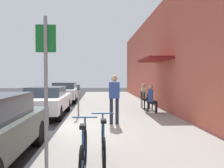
# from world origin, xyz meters

# --- Properties ---
(ground_plane) EXTENTS (60.00, 60.00, 0.00)m
(ground_plane) POSITION_xyz_m (0.00, 0.00, 0.00)
(ground_plane) COLOR #2D2D30
(sidewalk_slab) EXTENTS (4.50, 32.00, 0.12)m
(sidewalk_slab) POSITION_xyz_m (2.25, 2.00, 0.06)
(sidewalk_slab) COLOR #9E9B93
(sidewalk_slab) RESTS_ON ground_plane
(building_facade) EXTENTS (1.40, 32.00, 5.61)m
(building_facade) POSITION_xyz_m (4.65, 2.01, 2.81)
(building_facade) COLOR #BC5442
(building_facade) RESTS_ON ground_plane
(parked_car_1) EXTENTS (1.80, 4.40, 1.31)m
(parked_car_1) POSITION_xyz_m (-1.10, 3.02, 0.70)
(parked_car_1) COLOR silver
(parked_car_1) RESTS_ON ground_plane
(parked_car_2) EXTENTS (1.80, 4.40, 1.37)m
(parked_car_2) POSITION_xyz_m (-1.10, 9.05, 0.72)
(parked_car_2) COLOR silver
(parked_car_2) RESTS_ON ground_plane
(parking_meter) EXTENTS (0.12, 0.10, 1.32)m
(parking_meter) POSITION_xyz_m (0.45, 1.82, 0.89)
(parking_meter) COLOR slate
(parking_meter) RESTS_ON sidewalk_slab
(street_sign) EXTENTS (0.32, 0.06, 2.60)m
(street_sign) POSITION_xyz_m (0.40, -3.82, 1.64)
(street_sign) COLOR gray
(street_sign) RESTS_ON sidewalk_slab
(bicycle_0) EXTENTS (0.46, 1.71, 0.90)m
(bicycle_0) POSITION_xyz_m (0.99, -3.77, 0.48)
(bicycle_0) COLOR black
(bicycle_0) RESTS_ON sidewalk_slab
(bicycle_1) EXTENTS (0.46, 1.71, 0.90)m
(bicycle_1) POSITION_xyz_m (1.33, -3.33, 0.48)
(bicycle_1) COLOR black
(bicycle_1) RESTS_ON sidewalk_slab
(cafe_chair_0) EXTENTS (0.55, 0.55, 0.87)m
(cafe_chair_0) POSITION_xyz_m (3.67, 2.97, 0.62)
(cafe_chair_0) COLOR black
(cafe_chair_0) RESTS_ON sidewalk_slab
(seated_patron_0) EXTENTS (0.50, 0.46, 1.29)m
(seated_patron_0) POSITION_xyz_m (3.73, 2.95, 0.82)
(seated_patron_0) COLOR #232838
(seated_patron_0) RESTS_ON sidewalk_slab
(cafe_chair_1) EXTENTS (0.55, 0.55, 0.87)m
(cafe_chair_1) POSITION_xyz_m (3.67, 3.78, 0.62)
(cafe_chair_1) COLOR black
(cafe_chair_1) RESTS_ON sidewalk_slab
(cafe_chair_2) EXTENTS (0.45, 0.45, 0.87)m
(cafe_chair_2) POSITION_xyz_m (3.67, 4.53, 0.62)
(cafe_chair_2) COLOR black
(cafe_chair_2) RESTS_ON sidewalk_slab
(seated_patron_2) EXTENTS (0.43, 0.37, 1.29)m
(seated_patron_2) POSITION_xyz_m (3.73, 4.53, 0.82)
(seated_patron_2) COLOR #232838
(seated_patron_2) RESTS_ON sidewalk_slab
(pedestrian_standing) EXTENTS (0.36, 0.22, 1.70)m
(pedestrian_standing) POSITION_xyz_m (1.80, 0.38, 1.12)
(pedestrian_standing) COLOR #232838
(pedestrian_standing) RESTS_ON sidewalk_slab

